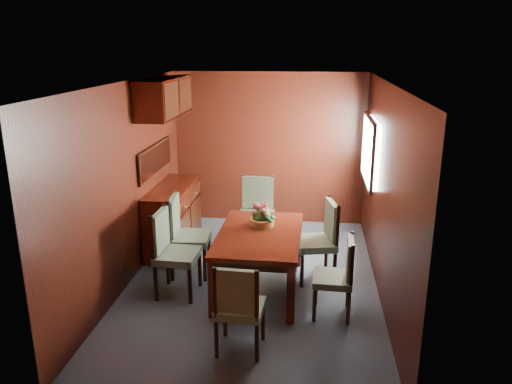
# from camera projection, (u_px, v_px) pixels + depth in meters

# --- Properties ---
(ground) EXTENTS (4.50, 4.50, 0.00)m
(ground) POSITION_uv_depth(u_px,v_px,m) (253.00, 282.00, 6.12)
(ground) COLOR #3F4D56
(ground) RESTS_ON ground
(room_shell) EXTENTS (3.06, 4.52, 2.41)m
(room_shell) POSITION_uv_depth(u_px,v_px,m) (247.00, 146.00, 5.97)
(room_shell) COLOR black
(room_shell) RESTS_ON ground
(sideboard) EXTENTS (0.48, 1.40, 0.90)m
(sideboard) POSITION_uv_depth(u_px,v_px,m) (174.00, 217.00, 7.07)
(sideboard) COLOR #330D06
(sideboard) RESTS_ON ground
(dining_table) EXTENTS (0.97, 1.54, 0.71)m
(dining_table) POSITION_uv_depth(u_px,v_px,m) (260.00, 241.00, 5.79)
(dining_table) COLOR #330D06
(dining_table) RESTS_ON ground
(chair_left_near) EXTENTS (0.48, 0.50, 1.02)m
(chair_left_near) POSITION_uv_depth(u_px,v_px,m) (171.00, 248.00, 5.71)
(chair_left_near) COLOR black
(chair_left_near) RESTS_ON ground
(chair_left_far) EXTENTS (0.51, 0.52, 1.03)m
(chair_left_far) POSITION_uv_depth(u_px,v_px,m) (184.00, 231.00, 6.20)
(chair_left_far) COLOR black
(chair_left_far) RESTS_ON ground
(chair_right_near) EXTENTS (0.43, 0.44, 0.90)m
(chair_right_near) POSITION_uv_depth(u_px,v_px,m) (339.00, 272.00, 5.26)
(chair_right_near) COLOR black
(chair_right_near) RESTS_ON ground
(chair_right_far) EXTENTS (0.56, 0.57, 1.02)m
(chair_right_far) POSITION_uv_depth(u_px,v_px,m) (322.00, 236.00, 6.07)
(chair_right_far) COLOR black
(chair_right_far) RESTS_ON ground
(chair_head) EXTENTS (0.46, 0.44, 0.92)m
(chair_head) POSITION_uv_depth(u_px,v_px,m) (239.00, 304.00, 4.59)
(chair_head) COLOR black
(chair_head) RESTS_ON ground
(chair_foot) EXTENTS (0.49, 0.47, 1.02)m
(chair_foot) POSITION_uv_depth(u_px,v_px,m) (257.00, 208.00, 7.09)
(chair_foot) COLOR black
(chair_foot) RESTS_ON ground
(flower_centerpiece) EXTENTS (0.31, 0.31, 0.31)m
(flower_centerpiece) POSITION_uv_depth(u_px,v_px,m) (262.00, 214.00, 5.95)
(flower_centerpiece) COLOR #C1753B
(flower_centerpiece) RESTS_ON dining_table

